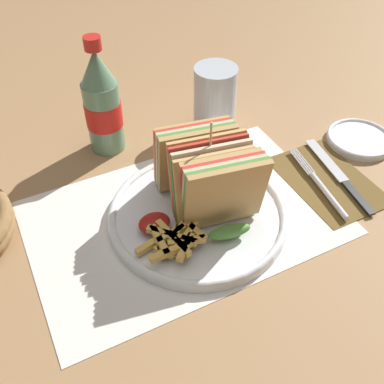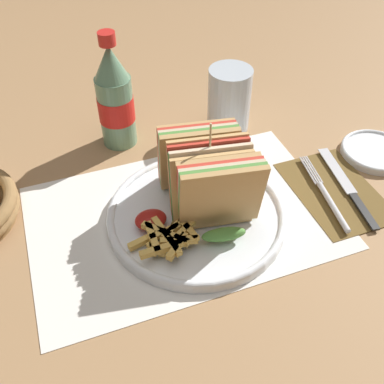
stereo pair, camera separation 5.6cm
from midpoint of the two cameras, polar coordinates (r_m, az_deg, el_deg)
ground_plane at (r=0.68m, az=1.37°, el=-4.74°), size 4.00×4.00×0.00m
placemat at (r=0.69m, az=1.15°, el=-3.23°), size 0.46×0.30×0.00m
plate_main at (r=0.68m, az=2.92°, el=-2.99°), size 0.27×0.27×0.02m
club_sandwich at (r=0.65m, az=4.58°, el=1.74°), size 0.13×0.18×0.15m
fries_pile at (r=0.63m, az=-0.59°, el=-5.73°), size 0.11×0.09×0.02m
ketchup_blob at (r=0.65m, az=-2.83°, el=-3.61°), size 0.05×0.04×0.02m
napkin at (r=0.78m, az=19.65°, el=0.08°), size 0.13×0.19×0.00m
fork at (r=0.75m, az=18.97°, el=-0.85°), size 0.04×0.18×0.01m
knife at (r=0.78m, az=21.10°, el=0.55°), size 0.04×0.20×0.00m
coke_bottle_near at (r=0.79m, az=-7.75°, el=11.55°), size 0.06×0.06×0.21m
glass_near at (r=0.85m, az=6.62°, el=11.03°), size 0.08×0.08×0.12m
side_saucer at (r=0.87m, az=23.95°, el=4.69°), size 0.12×0.12×0.01m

